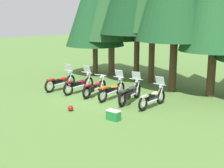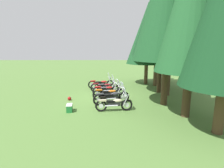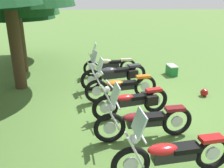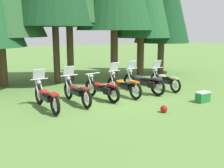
# 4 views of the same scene
# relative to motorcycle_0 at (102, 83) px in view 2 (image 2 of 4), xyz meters

# --- Properties ---
(ground_plane) EXTENTS (80.00, 80.00, 0.00)m
(ground_plane) POSITION_rel_motorcycle_0_xyz_m (2.81, 0.60, -0.46)
(ground_plane) COLOR #547A38
(motorcycle_0) EXTENTS (0.72, 2.30, 1.37)m
(motorcycle_0) POSITION_rel_motorcycle_0_xyz_m (0.00, 0.00, 0.00)
(motorcycle_0) COLOR black
(motorcycle_0) RESTS_ON ground_plane
(motorcycle_1) EXTENTS (0.74, 2.31, 1.37)m
(motorcycle_1) POSITION_rel_motorcycle_0_xyz_m (1.21, 0.35, -0.00)
(motorcycle_1) COLOR black
(motorcycle_1) RESTS_ON ground_plane
(motorcycle_2) EXTENTS (0.93, 2.12, 1.01)m
(motorcycle_2) POSITION_rel_motorcycle_0_xyz_m (2.31, 0.46, -0.03)
(motorcycle_2) COLOR black
(motorcycle_2) RESTS_ON ground_plane
(motorcycle_3) EXTENTS (0.74, 2.26, 1.38)m
(motorcycle_3) POSITION_rel_motorcycle_0_xyz_m (3.37, 0.73, -0.00)
(motorcycle_3) COLOR black
(motorcycle_3) RESTS_ON ground_plane
(motorcycle_4) EXTENTS (1.07, 2.34, 1.39)m
(motorcycle_4) POSITION_rel_motorcycle_0_xyz_m (4.45, 0.86, 0.02)
(motorcycle_4) COLOR black
(motorcycle_4) RESTS_ON ground_plane
(motorcycle_5) EXTENTS (0.68, 2.12, 1.34)m
(motorcycle_5) POSITION_rel_motorcycle_0_xyz_m (5.70, 1.05, -0.01)
(motorcycle_5) COLOR black
(motorcycle_5) RESTS_ON ground_plane
(pine_tree_0) EXTENTS (3.94, 3.94, 7.66)m
(pine_tree_0) POSITION_rel_motorcycle_0_xyz_m (-2.02, 4.28, 4.37)
(pine_tree_0) COLOR #4C3823
(pine_tree_0) RESTS_ON ground_plane
(pine_tree_1) EXTENTS (4.54, 4.54, 7.83)m
(pine_tree_1) POSITION_rel_motorcycle_0_xyz_m (-1.21, 5.05, 4.66)
(pine_tree_1) COLOR brown
(pine_tree_1) RESTS_ON ground_plane
(pine_tree_2) EXTENTS (4.48, 4.48, 10.06)m
(pine_tree_2) POSITION_rel_motorcycle_0_xyz_m (1.43, 4.67, 6.03)
(pine_tree_2) COLOR #42301E
(pine_tree_2) RESTS_ON ground_plane
(pine_tree_3) EXTENTS (4.42, 4.42, 9.91)m
(pine_tree_3) POSITION_rel_motorcycle_0_xyz_m (2.28, 5.08, 6.03)
(pine_tree_3) COLOR #4C3823
(pine_tree_3) RESTS_ON ground_plane
(picnic_cooler) EXTENTS (0.60, 0.39, 0.41)m
(picnic_cooler) POSITION_rel_motorcycle_0_xyz_m (5.75, -1.49, -0.26)
(picnic_cooler) COLOR #1E7233
(picnic_cooler) RESTS_ON ground_plane
(dropped_helmet) EXTENTS (0.25, 0.25, 0.25)m
(dropped_helmet) POSITION_rel_motorcycle_0_xyz_m (3.59, -2.00, -0.34)
(dropped_helmet) COLOR maroon
(dropped_helmet) RESTS_ON ground_plane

